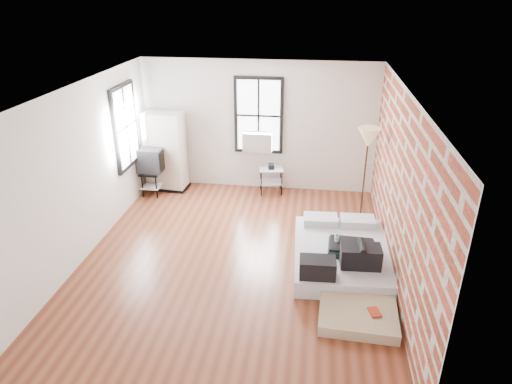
# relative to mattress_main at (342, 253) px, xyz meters

# --- Properties ---
(ground) EXTENTS (6.00, 6.00, 0.00)m
(ground) POSITION_rel_mattress_main_xyz_m (-1.75, -0.10, -0.18)
(ground) COLOR #562716
(ground) RESTS_ON ground
(room_shell) EXTENTS (5.02, 6.02, 2.80)m
(room_shell) POSITION_rel_mattress_main_xyz_m (-1.51, 0.26, 1.55)
(room_shell) COLOR silver
(room_shell) RESTS_ON ground
(mattress_main) EXTENTS (1.62, 2.14, 0.66)m
(mattress_main) POSITION_rel_mattress_main_xyz_m (0.00, 0.00, 0.00)
(mattress_main) COLOR white
(mattress_main) RESTS_ON ground
(mattress_bare) EXTENTS (1.14, 2.04, 0.43)m
(mattress_bare) POSITION_rel_mattress_main_xyz_m (0.19, -0.65, -0.05)
(mattress_bare) COLOR tan
(mattress_bare) RESTS_ON ground
(wardrobe) EXTENTS (0.90, 0.57, 1.72)m
(wardrobe) POSITION_rel_mattress_main_xyz_m (-3.75, 2.55, 0.68)
(wardrobe) COLOR black
(wardrobe) RESTS_ON ground
(side_table) EXTENTS (0.56, 0.48, 0.66)m
(side_table) POSITION_rel_mattress_main_xyz_m (-1.44, 2.62, 0.26)
(side_table) COLOR black
(side_table) RESTS_ON ground
(floor_lamp) EXTENTS (0.40, 0.40, 1.88)m
(floor_lamp) POSITION_rel_mattress_main_xyz_m (0.40, 1.49, 1.44)
(floor_lamp) COLOR #311C10
(floor_lamp) RESTS_ON ground
(tv_stand) EXTENTS (0.53, 0.75, 1.04)m
(tv_stand) POSITION_rel_mattress_main_xyz_m (-3.96, 2.30, 0.56)
(tv_stand) COLOR black
(tv_stand) RESTS_ON ground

